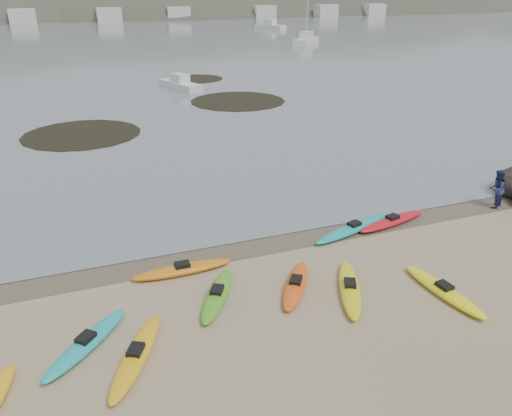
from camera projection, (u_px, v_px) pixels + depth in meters
name	position (u px, v px, depth m)	size (l,w,h in m)	color
ground	(256.00, 240.00, 21.44)	(600.00, 600.00, 0.00)	tan
wet_sand	(259.00, 243.00, 21.18)	(60.00, 60.00, 0.00)	brown
water	(65.00, 5.00, 277.39)	(1200.00, 1200.00, 0.00)	slate
kayaks	(293.00, 281.00, 18.15)	(24.24, 8.78, 0.34)	#50AE22
person_east	(497.00, 189.00, 24.20)	(0.94, 0.73, 1.93)	navy
kelp_mats	(179.00, 106.00, 45.18)	(23.08, 27.36, 0.04)	black
moored_boats	(138.00, 40.00, 92.96)	(81.28, 76.73, 1.26)	silver
far_hills	(179.00, 54.00, 206.20)	(550.00, 135.00, 80.00)	#384235
far_town	(100.00, 15.00, 146.28)	(199.00, 5.00, 4.00)	beige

